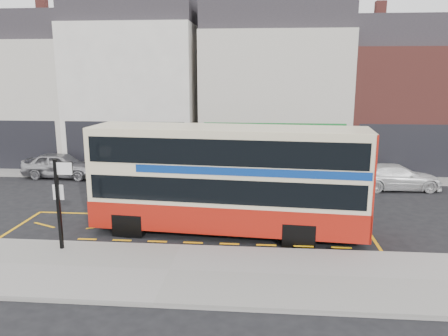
# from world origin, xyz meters

# --- Properties ---
(ground) EXTENTS (120.00, 120.00, 0.00)m
(ground) POSITION_xyz_m (0.00, 0.00, 0.00)
(ground) COLOR black
(ground) RESTS_ON ground
(pavement) EXTENTS (40.00, 4.00, 0.15)m
(pavement) POSITION_xyz_m (0.00, -2.30, 0.07)
(pavement) COLOR gray
(pavement) RESTS_ON ground
(kerb) EXTENTS (40.00, 0.15, 0.15)m
(kerb) POSITION_xyz_m (0.00, -0.38, 0.07)
(kerb) COLOR gray
(kerb) RESTS_ON ground
(far_pavement) EXTENTS (50.00, 3.00, 0.15)m
(far_pavement) POSITION_xyz_m (0.00, 11.00, 0.07)
(far_pavement) COLOR gray
(far_pavement) RESTS_ON ground
(road_markings) EXTENTS (14.00, 3.40, 0.01)m
(road_markings) POSITION_xyz_m (0.00, 1.60, 0.01)
(road_markings) COLOR #F8AA0D
(road_markings) RESTS_ON ground
(terrace_far_left) EXTENTS (8.00, 8.01, 10.80)m
(terrace_far_left) POSITION_xyz_m (-13.50, 14.99, 4.82)
(terrace_far_left) COLOR beige
(terrace_far_left) RESTS_ON ground
(terrace_left) EXTENTS (8.00, 8.01, 11.80)m
(terrace_left) POSITION_xyz_m (-5.50, 14.99, 5.32)
(terrace_left) COLOR silver
(terrace_left) RESTS_ON ground
(terrace_green_shop) EXTENTS (9.00, 8.01, 11.30)m
(terrace_green_shop) POSITION_xyz_m (3.50, 14.99, 5.07)
(terrace_green_shop) COLOR beige
(terrace_green_shop) RESTS_ON ground
(terrace_right) EXTENTS (9.00, 8.01, 10.30)m
(terrace_right) POSITION_xyz_m (12.50, 14.99, 4.57)
(terrace_right) COLOR brown
(terrace_right) RESTS_ON ground
(double_decker_bus) EXTENTS (10.47, 3.19, 4.12)m
(double_decker_bus) POSITION_xyz_m (1.56, 1.40, 2.17)
(double_decker_bus) COLOR beige
(double_decker_bus) RESTS_ON ground
(bus_stop_post) EXTENTS (0.78, 0.13, 3.14)m
(bus_stop_post) POSITION_xyz_m (-3.98, -0.97, 2.02)
(bus_stop_post) COLOR black
(bus_stop_post) RESTS_ON pavement
(car_silver) EXTENTS (4.46, 1.95, 1.50)m
(car_silver) POSITION_xyz_m (-8.99, 9.62, 0.75)
(car_silver) COLOR #A6A5AA
(car_silver) RESTS_ON ground
(car_grey) EXTENTS (4.23, 2.06, 1.33)m
(car_grey) POSITION_xyz_m (-3.45, 8.66, 0.67)
(car_grey) COLOR #414249
(car_grey) RESTS_ON ground
(car_white) EXTENTS (4.69, 2.18, 1.33)m
(car_white) POSITION_xyz_m (9.95, 8.61, 0.66)
(car_white) COLOR white
(car_white) RESTS_ON ground
(street_tree_right) EXTENTS (2.57, 2.57, 5.55)m
(street_tree_right) POSITION_xyz_m (6.92, 12.23, 3.78)
(street_tree_right) COLOR #312215
(street_tree_right) RESTS_ON ground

